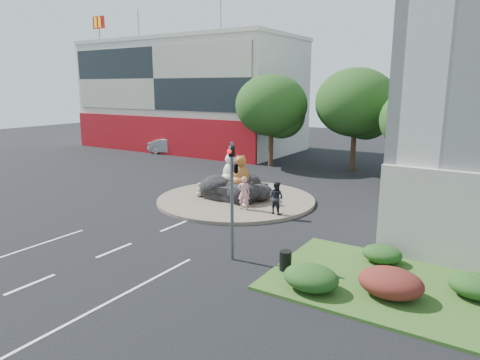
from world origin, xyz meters
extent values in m
plane|color=black|center=(0.00, 0.00, 0.00)|extent=(120.00, 120.00, 0.00)
cylinder|color=brown|center=(0.00, 10.00, 0.10)|extent=(10.00, 10.00, 0.20)
cube|color=silver|center=(-18.00, 28.00, 6.00)|extent=(25.00, 12.00, 12.00)
cube|color=#A00E16|center=(-18.00, 21.95, 2.00)|extent=(25.00, 0.30, 4.00)
cube|color=#B2AD9E|center=(-18.00, 21.90, 8.00)|extent=(24.00, 0.15, 6.50)
cube|color=silver|center=(-18.00, 28.00, 12.20)|extent=(25.20, 12.20, 0.40)
cylinder|color=#595B60|center=(-26.00, 28.00, 14.40)|extent=(0.10, 0.10, 4.00)
cylinder|color=#595B60|center=(-15.00, 30.00, 14.90)|extent=(0.10, 0.10, 5.00)
cube|color=#A00E16|center=(-28.50, 24.00, 14.60)|extent=(1.80, 0.25, 1.40)
cube|color=#2F511B|center=(12.00, 3.00, 0.06)|extent=(10.00, 6.00, 0.12)
cylinder|color=#382314|center=(-4.00, 22.00, 1.87)|extent=(0.44, 0.44, 3.74)
ellipsoid|color=#163D13|center=(-4.00, 22.00, 5.53)|extent=(6.46, 6.46, 5.49)
sphere|color=#163D13|center=(-3.20, 22.50, 4.68)|extent=(4.25, 4.25, 4.25)
sphere|color=#163D13|center=(-4.70, 21.70, 4.93)|extent=(3.74, 3.74, 3.74)
cylinder|color=#382314|center=(3.00, 24.00, 1.98)|extent=(0.44, 0.44, 3.96)
ellipsoid|color=#163D13|center=(3.00, 24.00, 5.85)|extent=(6.84, 6.84, 5.81)
sphere|color=#163D13|center=(3.80, 24.50, 4.95)|extent=(4.50, 4.50, 4.50)
sphere|color=#163D13|center=(2.30, 23.70, 5.22)|extent=(3.96, 3.96, 3.96)
cylinder|color=#382314|center=(9.00, 20.00, 1.65)|extent=(0.44, 0.44, 3.30)
ellipsoid|color=#163D13|center=(9.00, 20.00, 4.88)|extent=(5.70, 5.70, 4.84)
sphere|color=#163D13|center=(9.80, 20.50, 4.12)|extent=(3.75, 3.75, 3.75)
sphere|color=#163D13|center=(8.30, 19.70, 4.35)|extent=(3.30, 3.30, 3.30)
ellipsoid|color=#163D13|center=(9.00, 1.00, 0.57)|extent=(2.00, 1.60, 0.90)
ellipsoid|color=#531B16|center=(11.50, 2.00, 0.61)|extent=(2.20, 1.76, 0.99)
ellipsoid|color=#163D13|center=(14.00, 3.50, 0.53)|extent=(1.80, 1.44, 0.81)
ellipsoid|color=#163D13|center=(10.50, 4.80, 0.48)|extent=(1.60, 1.28, 0.72)
cylinder|color=#595B60|center=(5.00, 2.00, 2.50)|extent=(0.14, 0.14, 5.00)
imported|color=black|center=(5.00, 2.00, 4.20)|extent=(0.21, 0.26, 1.30)
imported|color=black|center=(5.20, 2.00, 4.00)|extent=(0.26, 1.24, 0.50)
sphere|color=red|center=(5.00, 1.82, 4.65)|extent=(0.18, 0.18, 0.18)
cylinder|color=#595B60|center=(13.00, 8.00, 4.00)|extent=(0.18, 0.18, 8.00)
cylinder|color=#595B60|center=(12.00, 8.00, 8.00)|extent=(2.00, 0.12, 0.12)
cube|color=silver|center=(11.00, 8.00, 7.90)|extent=(0.50, 0.22, 0.12)
imported|color=tan|center=(1.75, 8.14, 1.17)|extent=(0.83, 0.71, 1.93)
imported|color=black|center=(3.75, 8.35, 1.12)|extent=(1.00, 0.84, 1.84)
imported|color=#A2A4AA|center=(-16.52, 22.66, 0.84)|extent=(5.33, 2.72, 1.67)
cylinder|color=black|center=(7.50, 2.00, 0.51)|extent=(0.51, 0.51, 0.78)
camera|label=1|loc=(14.40, -12.16, 7.18)|focal=32.00mm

